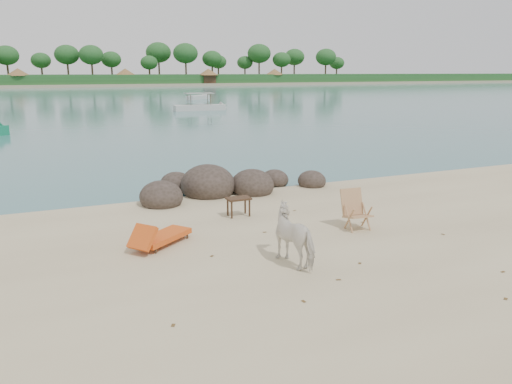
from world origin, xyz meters
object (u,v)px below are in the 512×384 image
at_px(cow, 297,237).
at_px(boulders, 219,186).
at_px(lounge_chair, 164,234).
at_px(side_table, 239,208).
at_px(deck_chair, 358,212).

bearing_deg(cow, boulders, -106.56).
height_order(boulders, lounge_chair, boulders).
xyz_separation_m(cow, lounge_chair, (-2.28, 2.24, -0.33)).
distance_m(cow, lounge_chair, 3.21).
relative_size(cow, side_table, 2.19).
relative_size(boulders, cow, 4.61).
bearing_deg(cow, side_table, -103.99).
height_order(cow, side_table, cow).
xyz_separation_m(cow, side_table, (0.15, 3.68, -0.34)).
relative_size(lounge_chair, deck_chair, 1.77).
height_order(boulders, side_table, boulders).
bearing_deg(lounge_chair, side_table, -6.75).
relative_size(cow, lounge_chair, 0.80).
xyz_separation_m(lounge_chair, deck_chair, (4.75, -0.86, 0.23)).
relative_size(boulders, side_table, 10.10).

